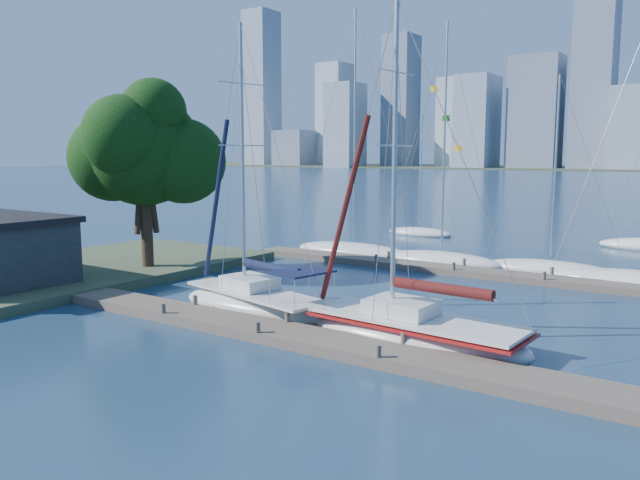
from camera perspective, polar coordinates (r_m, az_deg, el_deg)
The scene contains 11 objects.
ground at distance 23.85m, azimuth -4.31°, elevation -8.85°, with size 700.00×700.00×0.00m, color #17324A.
near_dock at distance 23.79m, azimuth -4.32°, elevation -8.39°, with size 26.00×2.00×0.40m, color brown.
far_dock at distance 36.62m, azimuth 14.02°, elevation -2.90°, with size 30.00×1.80×0.36m, color brown.
shore at distance 38.15m, azimuth -21.81°, elevation -2.70°, with size 12.00×22.00×0.50m, color #38472D.
tree at distance 36.54m, azimuth -15.81°, elevation 8.20°, with size 8.48×7.72×10.93m.
sailboat_navy at distance 27.37m, azimuth -5.73°, elevation -4.48°, with size 8.52×4.37×12.94m.
sailboat_maroon at distance 22.93m, azimuth 8.70°, elevation -7.08°, with size 8.72×3.38×12.78m.
bg_boat_0 at distance 42.82m, azimuth 3.11°, elevation -0.97°, with size 9.28×3.41×16.83m.
bg_boat_1 at distance 39.82m, azimuth 11.03°, elevation -1.79°, with size 8.20×3.82×15.16m.
bg_boat_3 at distance 38.54m, azimuth 20.30°, elevation -2.52°, with size 7.93×3.02×11.63m.
bg_boat_6 at distance 54.08m, azimuth 9.10°, elevation 0.68°, with size 6.09×4.19×10.49m.
Camera 1 is at (14.26, -17.87, 6.81)m, focal length 35.00 mm.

